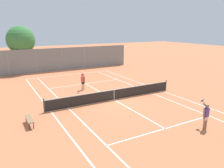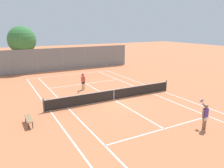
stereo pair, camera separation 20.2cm
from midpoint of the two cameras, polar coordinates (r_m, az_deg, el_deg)
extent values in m
plane|color=#C67047|center=(19.05, 0.23, -4.15)|extent=(120.00, 120.00, 0.00)
cube|color=silver|center=(29.63, -11.20, 2.41)|extent=(11.00, 0.10, 0.01)
cube|color=silver|center=(17.18, -16.06, -6.87)|extent=(0.10, 23.80, 0.01)
cube|color=silver|center=(22.16, 12.71, -1.79)|extent=(0.10, 23.80, 0.01)
cube|color=silver|center=(17.50, -11.69, -6.18)|extent=(0.10, 23.80, 0.01)
cube|color=silver|center=(21.29, 9.96, -2.32)|extent=(0.10, 23.80, 0.01)
cube|color=silver|center=(14.25, 13.28, -11.27)|extent=(8.26, 0.10, 0.01)
cube|color=silver|center=(24.59, -7.14, 0.08)|extent=(8.26, 0.10, 0.01)
cube|color=silver|center=(19.05, 0.23, -4.14)|extent=(0.10, 12.80, 0.01)
cylinder|color=#474C47|center=(16.92, -17.67, -5.41)|extent=(0.10, 0.10, 1.07)
cylinder|color=#474C47|center=(22.31, 13.65, -0.32)|extent=(0.10, 0.10, 1.07)
cube|color=black|center=(18.90, 0.23, -2.81)|extent=(11.90, 0.02, 0.89)
cube|color=white|center=(18.77, 0.23, -1.49)|extent=(11.90, 0.03, 0.06)
cube|color=white|center=(18.91, 0.23, -2.87)|extent=(0.05, 0.03, 0.89)
cylinder|color=#936B4C|center=(14.74, 22.59, -9.40)|extent=(0.13, 0.13, 0.82)
cylinder|color=#936B4C|center=(14.88, 22.98, -9.22)|extent=(0.13, 0.13, 0.82)
cube|color=beige|center=(14.69, 22.91, -8.13)|extent=(0.29, 0.20, 0.24)
cube|color=#4C388C|center=(14.56, 23.05, -6.82)|extent=(0.35, 0.22, 0.56)
sphere|color=#936B4C|center=(14.43, 23.21, -5.37)|extent=(0.22, 0.22, 0.22)
cylinder|color=black|center=(14.41, 23.23, -5.13)|extent=(0.23, 0.23, 0.02)
cylinder|color=#936B4C|center=(14.41, 22.54, -7.25)|extent=(0.08, 0.08, 0.52)
cylinder|color=#936B4C|center=(14.64, 23.00, -5.49)|extent=(0.11, 0.46, 0.35)
cylinder|color=#1E4C99|center=(14.82, 22.51, -4.54)|extent=(0.05, 0.25, 0.22)
cylinder|color=#1E4C99|center=(14.85, 22.17, -4.02)|extent=(0.29, 0.22, 0.23)
cylinder|color=#D8A884|center=(22.22, -7.63, -0.42)|extent=(0.13, 0.13, 0.82)
cylinder|color=#D8A884|center=(22.15, -8.05, -0.49)|extent=(0.13, 0.13, 0.82)
cube|color=black|center=(22.10, -7.87, 0.37)|extent=(0.29, 0.20, 0.24)
cube|color=#D84C3F|center=(22.02, -7.90, 1.28)|extent=(0.35, 0.23, 0.56)
sphere|color=#D8A884|center=(21.93, -7.94, 2.27)|extent=(0.22, 0.22, 0.22)
cylinder|color=black|center=(21.92, -7.94, 2.44)|extent=(0.23, 0.23, 0.02)
cylinder|color=#D8A884|center=(22.12, -7.38, 1.20)|extent=(0.08, 0.08, 0.52)
cylinder|color=#D8A884|center=(21.77, -8.07, 1.91)|extent=(0.12, 0.46, 0.35)
cylinder|color=maroon|center=(21.46, -8.09, 2.16)|extent=(0.05, 0.25, 0.22)
cylinder|color=maroon|center=(21.33, -7.96, 2.39)|extent=(0.29, 0.22, 0.23)
sphere|color=#D1DB33|center=(24.72, 5.73, 0.28)|extent=(0.07, 0.07, 0.07)
sphere|color=#D1DB33|center=(15.60, 4.44, -8.42)|extent=(0.07, 0.07, 0.07)
sphere|color=#D1DB33|center=(17.76, 12.57, -5.82)|extent=(0.07, 0.07, 0.07)
sphere|color=#D1DB33|center=(23.30, -5.30, -0.61)|extent=(0.07, 0.07, 0.07)
sphere|color=#D1DB33|center=(16.89, 4.92, -6.59)|extent=(0.07, 0.07, 0.07)
cube|color=olive|center=(15.16, -21.16, -8.46)|extent=(0.36, 1.50, 0.05)
cylinder|color=#262626|center=(15.85, -20.98, -8.35)|extent=(0.05, 0.05, 0.41)
cylinder|color=#262626|center=(14.68, -20.20, -10.13)|extent=(0.05, 0.05, 0.41)
cylinder|color=#262626|center=(15.82, -21.89, -8.47)|extent=(0.05, 0.05, 0.41)
cylinder|color=#262626|center=(14.66, -21.18, -10.27)|extent=(0.05, 0.05, 0.41)
cylinder|color=gray|center=(31.26, -25.67, 4.96)|extent=(0.08, 0.08, 3.31)
cylinder|color=gray|center=(31.67, -19.32, 5.68)|extent=(0.08, 0.08, 3.31)
cylinder|color=gray|center=(32.45, -13.19, 6.32)|extent=(0.08, 0.08, 3.31)
cylinder|color=gray|center=(33.58, -7.40, 6.85)|extent=(0.08, 0.08, 3.31)
cylinder|color=gray|center=(35.03, -2.03, 7.28)|extent=(0.08, 0.08, 3.31)
cylinder|color=gray|center=(36.76, 2.89, 7.62)|extent=(0.08, 0.08, 3.31)
cube|color=slate|center=(32.45, -13.19, 6.32)|extent=(21.09, 0.02, 3.27)
cylinder|color=brown|center=(32.96, -22.42, 5.57)|extent=(0.24, 0.24, 3.12)
sphere|color=#387A3D|center=(32.69, -22.91, 10.55)|extent=(3.78, 3.78, 3.78)
sphere|color=#387A3D|center=(32.67, -23.44, 9.67)|extent=(2.23, 2.23, 2.23)
camera|label=1|loc=(0.10, -90.29, -0.07)|focal=35.00mm
camera|label=2|loc=(0.10, 89.71, 0.07)|focal=35.00mm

